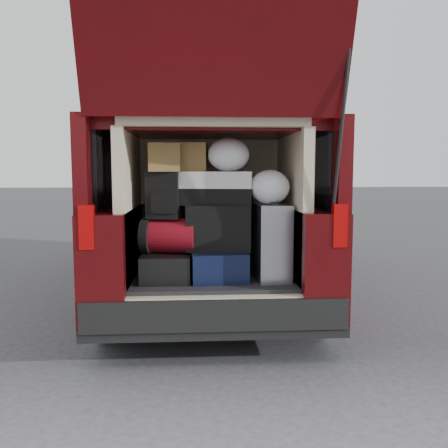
{
  "coord_description": "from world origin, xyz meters",
  "views": [
    {
      "loc": [
        -0.14,
        -3.52,
        1.39
      ],
      "look_at": [
        0.09,
        0.2,
        0.98
      ],
      "focal_mm": 38.0,
      "sensor_mm": 36.0,
      "label": 1
    }
  ],
  "objects_px": {
    "black_hardshell": "(167,266)",
    "twotone_duffel": "(216,188)",
    "silver_roller": "(271,242)",
    "red_duffel": "(170,236)",
    "navy_hardshell": "(217,264)",
    "black_soft_case": "(219,228)",
    "backpack": "(164,195)"
  },
  "relations": [
    {
      "from": "black_hardshell",
      "to": "twotone_duffel",
      "type": "bearing_deg",
      "value": 5.72
    },
    {
      "from": "black_hardshell",
      "to": "silver_roller",
      "type": "xyz_separation_m",
      "value": [
        0.82,
        -0.07,
        0.19
      ]
    },
    {
      "from": "black_hardshell",
      "to": "red_duffel",
      "type": "xyz_separation_m",
      "value": [
        0.03,
        0.01,
        0.24
      ]
    },
    {
      "from": "navy_hardshell",
      "to": "black_soft_case",
      "type": "xyz_separation_m",
      "value": [
        0.02,
        -0.01,
        0.29
      ]
    },
    {
      "from": "silver_roller",
      "to": "backpack",
      "type": "height_order",
      "value": "backpack"
    },
    {
      "from": "navy_hardshell",
      "to": "twotone_duffel",
      "type": "xyz_separation_m",
      "value": [
        -0.01,
        0.04,
        0.6
      ]
    },
    {
      "from": "navy_hardshell",
      "to": "silver_roller",
      "type": "distance_m",
      "value": 0.46
    },
    {
      "from": "navy_hardshell",
      "to": "backpack",
      "type": "xyz_separation_m",
      "value": [
        -0.41,
        -0.0,
        0.55
      ]
    },
    {
      "from": "black_soft_case",
      "to": "twotone_duffel",
      "type": "bearing_deg",
      "value": 127.81
    },
    {
      "from": "navy_hardshell",
      "to": "backpack",
      "type": "height_order",
      "value": "backpack"
    },
    {
      "from": "red_duffel",
      "to": "black_soft_case",
      "type": "relative_size",
      "value": 0.84
    },
    {
      "from": "navy_hardshell",
      "to": "silver_roller",
      "type": "bearing_deg",
      "value": -13.84
    },
    {
      "from": "black_hardshell",
      "to": "twotone_duffel",
      "type": "xyz_separation_m",
      "value": [
        0.39,
        0.04,
        0.61
      ]
    },
    {
      "from": "black_soft_case",
      "to": "twotone_duffel",
      "type": "height_order",
      "value": "twotone_duffel"
    },
    {
      "from": "black_hardshell",
      "to": "black_soft_case",
      "type": "height_order",
      "value": "black_soft_case"
    },
    {
      "from": "twotone_duffel",
      "to": "black_soft_case",
      "type": "bearing_deg",
      "value": -48.75
    },
    {
      "from": "black_hardshell",
      "to": "navy_hardshell",
      "type": "distance_m",
      "value": 0.4
    },
    {
      "from": "navy_hardshell",
      "to": "black_soft_case",
      "type": "distance_m",
      "value": 0.29
    },
    {
      "from": "black_hardshell",
      "to": "silver_roller",
      "type": "relative_size",
      "value": 0.88
    },
    {
      "from": "black_soft_case",
      "to": "backpack",
      "type": "distance_m",
      "value": 0.5
    },
    {
      "from": "silver_roller",
      "to": "twotone_duffel",
      "type": "height_order",
      "value": "twotone_duffel"
    },
    {
      "from": "black_soft_case",
      "to": "navy_hardshell",
      "type": "bearing_deg",
      "value": 169.41
    },
    {
      "from": "backpack",
      "to": "navy_hardshell",
      "type": "bearing_deg",
      "value": 11.85
    },
    {
      "from": "black_soft_case",
      "to": "black_hardshell",
      "type": "bearing_deg",
      "value": -174.62
    },
    {
      "from": "navy_hardshell",
      "to": "silver_roller",
      "type": "relative_size",
      "value": 0.88
    },
    {
      "from": "navy_hardshell",
      "to": "black_soft_case",
      "type": "height_order",
      "value": "black_soft_case"
    },
    {
      "from": "silver_roller",
      "to": "twotone_duffel",
      "type": "relative_size",
      "value": 1.02
    },
    {
      "from": "black_soft_case",
      "to": "backpack",
      "type": "height_order",
      "value": "backpack"
    },
    {
      "from": "silver_roller",
      "to": "red_duffel",
      "type": "bearing_deg",
      "value": 171.06
    },
    {
      "from": "navy_hardshell",
      "to": "twotone_duffel",
      "type": "distance_m",
      "value": 0.6
    },
    {
      "from": "backpack",
      "to": "twotone_duffel",
      "type": "relative_size",
      "value": 0.63
    },
    {
      "from": "silver_roller",
      "to": "red_duffel",
      "type": "relative_size",
      "value": 1.42
    }
  ]
}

